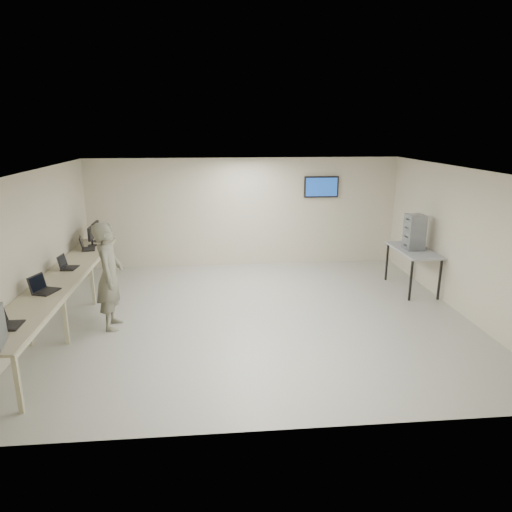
{
  "coord_description": "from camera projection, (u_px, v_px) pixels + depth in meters",
  "views": [
    {
      "loc": [
        -0.78,
        -8.19,
        3.53
      ],
      "look_at": [
        0.0,
        0.2,
        1.15
      ],
      "focal_mm": 32.0,
      "sensor_mm": 36.0,
      "label": 1
    }
  ],
  "objects": [
    {
      "name": "room",
      "position": [
        258.0,
        245.0,
        8.55
      ],
      "size": [
        8.01,
        7.01,
        2.81
      ],
      "color": "#BABBAF",
      "rests_on": "ground"
    },
    {
      "name": "workbench",
      "position": [
        62.0,
        281.0,
        8.34
      ],
      "size": [
        0.76,
        6.0,
        0.9
      ],
      "color": "#B9A88D",
      "rests_on": "ground"
    },
    {
      "name": "laptop_0",
      "position": [
        6.0,
        322.0,
        6.23
      ],
      "size": [
        0.29,
        0.36,
        0.28
      ],
      "rotation": [
        0.0,
        0.0,
        0.01
      ],
      "color": "black",
      "rests_on": "workbench"
    },
    {
      "name": "laptop_1",
      "position": [
        43.0,
        288.0,
        7.53
      ],
      "size": [
        0.43,
        0.46,
        0.3
      ],
      "rotation": [
        0.0,
        0.0,
        -0.33
      ],
      "color": "black",
      "rests_on": "workbench"
    },
    {
      "name": "laptop_2",
      "position": [
        67.0,
        265.0,
        8.79
      ],
      "size": [
        0.32,
        0.37,
        0.28
      ],
      "rotation": [
        0.0,
        0.0,
        -0.08
      ],
      "color": "black",
      "rests_on": "workbench"
    },
    {
      "name": "laptop_3",
      "position": [
        85.0,
        246.0,
        10.16
      ],
      "size": [
        0.39,
        0.44,
        0.3
      ],
      "rotation": [
        0.0,
        0.0,
        0.22
      ],
      "color": "black",
      "rests_on": "workbench"
    },
    {
      "name": "monitor_near",
      "position": [
        91.0,
        234.0,
        10.45
      ],
      "size": [
        0.21,
        0.46,
        0.46
      ],
      "color": "black",
      "rests_on": "workbench"
    },
    {
      "name": "monitor_far",
      "position": [
        96.0,
        230.0,
        10.84
      ],
      "size": [
        0.21,
        0.48,
        0.47
      ],
      "color": "black",
      "rests_on": "workbench"
    },
    {
      "name": "soldier",
      "position": [
        109.0,
        276.0,
        8.13
      ],
      "size": [
        0.49,
        0.73,
        1.96
      ],
      "primitive_type": "imported",
      "rotation": [
        0.0,
        0.0,
        1.6
      ],
      "color": "slate",
      "rests_on": "ground"
    },
    {
      "name": "side_table",
      "position": [
        413.0,
        252.0,
        10.1
      ],
      "size": [
        0.73,
        1.56,
        0.94
      ],
      "color": "#96999E",
      "rests_on": "ground"
    },
    {
      "name": "storage_bins",
      "position": [
        415.0,
        232.0,
        9.97
      ],
      "size": [
        0.37,
        0.41,
        0.77
      ],
      "color": "gray",
      "rests_on": "side_table"
    }
  ]
}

